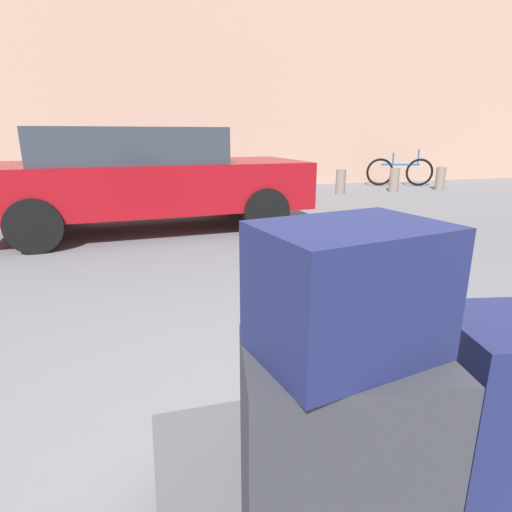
{
  "coord_description": "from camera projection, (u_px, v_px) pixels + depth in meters",
  "views": [
    {
      "loc": [
        -0.58,
        -0.92,
        1.33
      ],
      "look_at": [
        0.0,
        1.2,
        0.69
      ],
      "focal_mm": 29.34,
      "sensor_mm": 36.0,
      "label": 1
    }
  ],
  "objects": [
    {
      "name": "luggage_cart",
      "position": [
        358.0,
        491.0,
        1.29
      ],
      "size": [
        1.21,
        0.89,
        0.34
      ],
      "color": "#4C4C51",
      "rests_on": "ground_plane"
    },
    {
      "name": "bollard_kerb_near",
      "position": [
        289.0,
        183.0,
        9.32
      ],
      "size": [
        0.22,
        0.22,
        0.56
      ],
      "primitive_type": "cylinder",
      "color": "#72665B",
      "rests_on": "ground_plane"
    },
    {
      "name": "building_facade_brick",
      "position": [
        235.0,
        11.0,
        10.44
      ],
      "size": [
        24.0,
        1.2,
        8.59
      ],
      "primitive_type": "cube",
      "color": "tan",
      "rests_on": "ground_plane"
    },
    {
      "name": "duffel_bag_navy_topmost_pile",
      "position": [
        348.0,
        291.0,
        0.74
      ],
      "size": [
        0.36,
        0.29,
        0.24
      ],
      "primitive_type": "cube",
      "rotation": [
        0.0,
        0.0,
        0.2
      ],
      "color": "#191E47",
      "rests_on": "suitcase_charcoal_front_left"
    },
    {
      "name": "duffel_bag_teal_rear_right",
      "position": [
        374.0,
        386.0,
        1.42
      ],
      "size": [
        0.55,
        0.33,
        0.33
      ],
      "primitive_type": "cube",
      "rotation": [
        0.0,
        0.0,
        -0.08
      ],
      "color": "#144C51",
      "rests_on": "luggage_cart"
    },
    {
      "name": "bollard_kerb_far",
      "position": [
        394.0,
        180.0,
        9.99
      ],
      "size": [
        0.22,
        0.22,
        0.56
      ],
      "primitive_type": "cylinder",
      "color": "#72665B",
      "rests_on": "ground_plane"
    },
    {
      "name": "bollard_corner",
      "position": [
        440.0,
        179.0,
        10.32
      ],
      "size": [
        0.22,
        0.22,
        0.56
      ],
      "primitive_type": "cylinder",
      "color": "#72665B",
      "rests_on": "ground_plane"
    },
    {
      "name": "parked_car",
      "position": [
        146.0,
        176.0,
        5.89
      ],
      "size": [
        4.4,
        2.13,
        1.42
      ],
      "color": "maroon",
      "rests_on": "ground_plane"
    },
    {
      "name": "bollard_kerb_mid",
      "position": [
        341.0,
        182.0,
        9.64
      ],
      "size": [
        0.22,
        0.22,
        0.56
      ],
      "primitive_type": "cylinder",
      "color": "#72665B",
      "rests_on": "ground_plane"
    },
    {
      "name": "bicycle_leaning",
      "position": [
        400.0,
        172.0,
        11.2
      ],
      "size": [
        1.68,
        0.65,
        0.96
      ],
      "color": "black",
      "rests_on": "ground_plane"
    },
    {
      "name": "suitcase_charcoal_front_left",
      "position": [
        336.0,
        483.0,
        0.86
      ],
      "size": [
        0.42,
        0.33,
        0.6
      ],
      "primitive_type": "cube",
      "rotation": [
        0.0,
        0.0,
        -0.18
      ],
      "color": "#2D2D33",
      "rests_on": "luggage_cart"
    }
  ]
}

